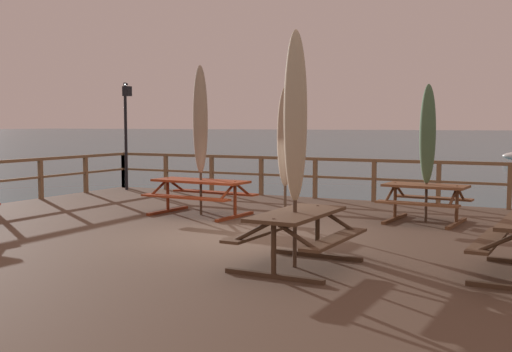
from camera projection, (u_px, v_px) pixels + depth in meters
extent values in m
plane|color=#2D5B6B|center=(232.00, 281.00, 10.93)|extent=(600.00, 600.00, 0.00)
cube|color=brown|center=(232.00, 259.00, 10.90)|extent=(14.72, 12.22, 0.79)
cube|color=brown|center=(344.00, 160.00, 16.07)|extent=(14.42, 0.09, 0.08)
cube|color=brown|center=(344.00, 178.00, 16.11)|extent=(14.42, 0.07, 0.06)
cube|color=brown|center=(124.00, 171.00, 19.37)|extent=(0.10, 0.10, 1.05)
cube|color=brown|center=(166.00, 172.00, 18.65)|extent=(0.10, 0.10, 1.05)
cube|color=brown|center=(212.00, 174.00, 17.92)|extent=(0.10, 0.10, 1.05)
cube|color=brown|center=(261.00, 176.00, 17.20)|extent=(0.10, 0.10, 1.05)
cube|color=brown|center=(315.00, 179.00, 16.48)|extent=(0.10, 0.10, 1.05)
cube|color=brown|center=(374.00, 181.00, 15.75)|extent=(0.10, 0.10, 1.05)
cube|color=brown|center=(439.00, 184.00, 15.03)|extent=(0.10, 0.10, 1.05)
cube|color=brown|center=(510.00, 187.00, 14.30)|extent=(0.10, 0.10, 1.05)
cube|color=brown|center=(41.00, 179.00, 16.35)|extent=(0.10, 0.10, 1.05)
cube|color=brown|center=(86.00, 174.00, 17.86)|extent=(0.10, 0.10, 1.05)
cube|color=brown|center=(124.00, 171.00, 19.37)|extent=(0.10, 0.10, 1.05)
cube|color=brown|center=(297.00, 214.00, 8.50)|extent=(0.80, 1.82, 0.05)
cube|color=brown|center=(335.00, 239.00, 8.26)|extent=(0.32, 1.81, 0.04)
cube|color=brown|center=(261.00, 232.00, 8.79)|extent=(0.32, 1.81, 0.04)
cube|color=#432F1F|center=(273.00, 276.00, 7.92)|extent=(1.40, 0.11, 0.06)
cylinder|color=#432F1F|center=(274.00, 250.00, 7.90)|extent=(0.07, 0.07, 0.74)
cylinder|color=#432F1F|center=(294.00, 235.00, 7.74)|extent=(0.63, 0.07, 0.37)
cylinder|color=#432F1F|center=(254.00, 231.00, 8.01)|extent=(0.63, 0.07, 0.37)
cube|color=#432F1F|center=(317.00, 255.00, 9.19)|extent=(1.40, 0.11, 0.06)
cylinder|color=#432F1F|center=(317.00, 232.00, 9.16)|extent=(0.07, 0.07, 0.74)
cylinder|color=#432F1F|center=(335.00, 219.00, 9.01)|extent=(0.63, 0.07, 0.37)
cylinder|color=#432F1F|center=(300.00, 216.00, 9.27)|extent=(0.63, 0.07, 0.37)
cube|color=#993819|center=(200.00, 181.00, 13.42)|extent=(2.18, 0.88, 0.05)
cube|color=#993819|center=(185.00, 197.00, 12.96)|extent=(2.15, 0.40, 0.04)
cube|color=#993819|center=(215.00, 192.00, 13.93)|extent=(2.15, 0.40, 0.04)
cube|color=maroon|center=(168.00, 211.00, 13.92)|extent=(0.16, 1.40, 0.06)
cylinder|color=maroon|center=(168.00, 196.00, 13.90)|extent=(0.07, 0.07, 0.74)
cylinder|color=maroon|center=(160.00, 187.00, 13.64)|extent=(0.09, 0.63, 0.37)
cylinder|color=maroon|center=(175.00, 185.00, 14.12)|extent=(0.09, 0.63, 0.37)
cube|color=maroon|center=(235.00, 217.00, 13.03)|extent=(0.16, 1.40, 0.06)
cylinder|color=maroon|center=(235.00, 201.00, 13.00)|extent=(0.07, 0.07, 0.74)
cylinder|color=maroon|center=(228.00, 191.00, 12.74)|extent=(0.09, 0.63, 0.37)
cylinder|color=maroon|center=(242.00, 189.00, 13.23)|extent=(0.09, 0.63, 0.37)
cube|color=brown|center=(425.00, 186.00, 12.38)|extent=(1.66, 0.88, 0.05)
cube|color=brown|center=(417.00, 204.00, 11.93)|extent=(1.62, 0.40, 0.04)
cube|color=brown|center=(433.00, 198.00, 12.88)|extent=(1.62, 0.40, 0.04)
cube|color=brown|center=(395.00, 219.00, 12.76)|extent=(0.19, 1.40, 0.06)
cylinder|color=brown|center=(395.00, 202.00, 12.73)|extent=(0.07, 0.07, 0.74)
cylinder|color=brown|center=(391.00, 193.00, 12.48)|extent=(0.10, 0.63, 0.37)
cylinder|color=brown|center=(400.00, 190.00, 12.95)|extent=(0.10, 0.63, 0.37)
cube|color=brown|center=(456.00, 224.00, 12.12)|extent=(0.19, 1.40, 0.06)
cylinder|color=brown|center=(457.00, 206.00, 12.09)|extent=(0.07, 0.07, 0.74)
cylinder|color=brown|center=(453.00, 196.00, 11.83)|extent=(0.10, 0.63, 0.37)
cylinder|color=brown|center=(460.00, 194.00, 12.31)|extent=(0.10, 0.63, 0.37)
cube|color=brown|center=(489.00, 240.00, 8.17)|extent=(0.36, 1.94, 0.04)
cylinder|color=#432F1F|center=(504.00, 241.00, 7.34)|extent=(0.63, 0.08, 0.37)
cylinder|color=#4C3828|center=(295.00, 156.00, 8.43)|extent=(0.06, 0.06, 3.06)
ellipsoid|color=#CCB793|center=(295.00, 116.00, 8.38)|extent=(0.32, 0.32, 2.32)
cylinder|color=#7A6E58|center=(295.00, 129.00, 8.40)|extent=(0.21, 0.21, 0.05)
cone|color=#4C3828|center=(296.00, 37.00, 8.29)|extent=(0.10, 0.10, 0.14)
cylinder|color=#4C3828|center=(201.00, 145.00, 13.37)|extent=(0.06, 0.06, 3.06)
ellipsoid|color=tan|center=(200.00, 119.00, 13.33)|extent=(0.32, 0.32, 2.32)
cylinder|color=#685B4C|center=(200.00, 128.00, 13.34)|extent=(0.21, 0.21, 0.05)
cone|color=#4C3828|center=(200.00, 70.00, 13.24)|extent=(0.10, 0.10, 0.14)
cylinder|color=#4C3828|center=(427.00, 157.00, 12.40)|extent=(0.06, 0.06, 2.62)
ellipsoid|color=#4C704C|center=(428.00, 134.00, 12.36)|extent=(0.32, 0.32, 1.99)
cylinder|color=#2D432D|center=(427.00, 142.00, 12.37)|extent=(0.21, 0.21, 0.05)
cone|color=#4C3828|center=(429.00, 88.00, 12.28)|extent=(0.10, 0.10, 0.14)
cylinder|color=#4C3828|center=(285.00, 160.00, 12.01)|extent=(0.06, 0.06, 2.55)
ellipsoid|color=tan|center=(285.00, 137.00, 11.97)|extent=(0.32, 0.32, 1.94)
cylinder|color=#71614F|center=(285.00, 144.00, 11.98)|extent=(0.21, 0.21, 0.05)
cone|color=#4C3828|center=(285.00, 90.00, 11.89)|extent=(0.10, 0.10, 0.14)
cylinder|color=black|center=(126.00, 137.00, 18.55)|extent=(0.09, 0.09, 3.20)
cylinder|color=black|center=(126.00, 85.00, 18.16)|extent=(0.43, 0.43, 0.06)
cube|color=black|center=(127.00, 91.00, 17.92)|extent=(0.20, 0.20, 0.28)
sphere|color=#F4E08C|center=(127.00, 91.00, 17.92)|extent=(0.14, 0.14, 0.14)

